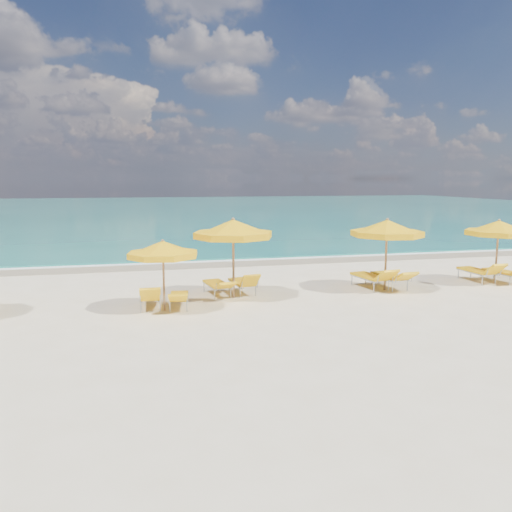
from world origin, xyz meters
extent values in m
plane|color=beige|center=(0.00, 0.00, 0.00)|extent=(120.00, 120.00, 0.00)
cube|color=#136C61|center=(0.00, 48.00, 0.00)|extent=(120.00, 80.00, 0.30)
cube|color=tan|center=(0.00, 7.40, 0.00)|extent=(120.00, 2.60, 0.01)
cube|color=white|center=(0.00, 8.20, 0.00)|extent=(120.00, 1.20, 0.03)
cube|color=white|center=(-6.00, 17.00, 0.00)|extent=(14.00, 0.36, 0.05)
cube|color=white|center=(8.00, 24.00, 0.00)|extent=(18.00, 0.30, 0.05)
cylinder|color=#9E774F|center=(-3.25, -0.54, 1.01)|extent=(0.06, 0.06, 2.03)
cone|color=yellow|center=(-3.25, -0.54, 1.86)|extent=(2.50, 2.50, 0.41)
cylinder|color=yellow|center=(-3.25, -0.54, 1.67)|extent=(2.53, 2.53, 0.16)
sphere|color=#9E774F|center=(-3.25, -0.54, 2.07)|extent=(0.09, 0.09, 0.09)
cylinder|color=#9E774F|center=(-0.97, 0.56, 1.25)|extent=(0.08, 0.08, 2.51)
cone|color=yellow|center=(-0.97, 0.56, 2.31)|extent=(2.69, 2.69, 0.50)
cylinder|color=yellow|center=(-0.97, 0.56, 2.06)|extent=(2.71, 2.71, 0.20)
sphere|color=#9E774F|center=(-0.97, 0.56, 2.56)|extent=(0.11, 0.11, 0.11)
cylinder|color=#9E774F|center=(4.37, 0.47, 1.20)|extent=(0.07, 0.07, 2.41)
cone|color=yellow|center=(4.37, 0.47, 2.21)|extent=(2.99, 2.99, 0.48)
cylinder|color=yellow|center=(4.37, 0.47, 1.98)|extent=(3.02, 3.02, 0.19)
sphere|color=#9E774F|center=(4.37, 0.47, 2.46)|extent=(0.11, 0.11, 0.11)
cylinder|color=#9E774F|center=(8.89, 0.57, 1.15)|extent=(0.07, 0.07, 2.29)
cone|color=yellow|center=(8.89, 0.57, 2.11)|extent=(3.04, 3.04, 0.46)
cylinder|color=yellow|center=(8.89, 0.57, 1.88)|extent=(3.06, 3.06, 0.18)
sphere|color=#9E774F|center=(8.89, 0.57, 2.34)|extent=(0.10, 0.10, 0.10)
cube|color=yellow|center=(-3.64, -0.02, 0.38)|extent=(0.60, 1.32, 0.08)
cube|color=yellow|center=(-3.66, -0.90, 0.59)|extent=(0.59, 0.51, 0.48)
cube|color=yellow|center=(-2.80, -0.23, 0.34)|extent=(0.66, 1.23, 0.07)
cube|color=yellow|center=(-2.89, -1.05, 0.48)|extent=(0.58, 0.57, 0.34)
cube|color=yellow|center=(-1.45, 1.10, 0.38)|extent=(0.79, 1.39, 0.08)
cube|color=yellow|center=(-1.30, 0.17, 0.51)|extent=(0.67, 0.69, 0.32)
cube|color=yellow|center=(-0.57, 1.22, 0.37)|extent=(0.73, 1.34, 0.08)
cube|color=yellow|center=(-0.46, 0.37, 0.58)|extent=(0.63, 0.55, 0.48)
cube|color=yellow|center=(3.99, 0.94, 0.42)|extent=(0.88, 1.54, 0.09)
cube|color=yellow|center=(4.15, -0.04, 0.62)|extent=(0.74, 0.70, 0.47)
cube|color=yellow|center=(4.72, 0.88, 0.42)|extent=(0.76, 1.49, 0.09)
cube|color=yellow|center=(4.80, -0.14, 0.58)|extent=(0.69, 0.69, 0.40)
cube|color=yellow|center=(8.45, 1.10, 0.41)|extent=(0.72, 1.45, 0.09)
cube|color=yellow|center=(8.52, 0.14, 0.62)|extent=(0.67, 0.61, 0.48)
cube|color=yellow|center=(9.33, 0.83, 0.38)|extent=(0.79, 1.40, 0.08)
camera|label=1|loc=(-3.90, -15.03, 3.84)|focal=35.00mm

